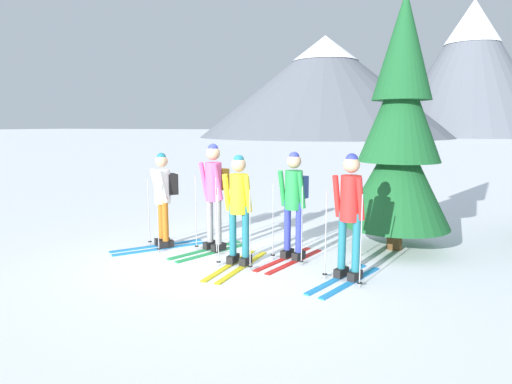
{
  "coord_description": "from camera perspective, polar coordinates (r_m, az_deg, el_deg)",
  "views": [
    {
      "loc": [
        2.82,
        -6.44,
        2.16
      ],
      "look_at": [
        0.17,
        0.38,
        1.05
      ],
      "focal_mm": 30.97,
      "sensor_mm": 36.0,
      "label": 1
    }
  ],
  "objects": [
    {
      "name": "pine_tree_mid",
      "position": [
        7.91,
        18.05,
        6.98
      ],
      "size": [
        1.8,
        1.8,
        4.35
      ],
      "color": "#51381E",
      "rests_on": "ground"
    },
    {
      "name": "skier_in_pink",
      "position": [
        7.56,
        -5.43,
        0.26
      ],
      "size": [
        0.9,
        1.57,
        1.85
      ],
      "color": "green",
      "rests_on": "ground"
    },
    {
      "name": "skier_in_red",
      "position": [
        6.23,
        12.01,
        -2.38
      ],
      "size": [
        0.81,
        1.59,
        1.78
      ],
      "color": "#1E84D1",
      "rests_on": "ground"
    },
    {
      "name": "skier_in_white",
      "position": [
        7.93,
        -11.89,
        -0.36
      ],
      "size": [
        1.29,
        1.49,
        1.69
      ],
      "color": "#1E84D1",
      "rests_on": "ground"
    },
    {
      "name": "skier_in_green",
      "position": [
        7.07,
        4.92,
        -0.92
      ],
      "size": [
        0.72,
        1.6,
        1.75
      ],
      "color": "red",
      "rests_on": "ground"
    },
    {
      "name": "mountain_ridge_distant",
      "position": [
        84.95,
        15.76,
        13.85
      ],
      "size": [
        60.97,
        49.28,
        24.62
      ],
      "color": "slate",
      "rests_on": "ground"
    },
    {
      "name": "ground_plane",
      "position": [
        7.35,
        -2.31,
        -8.46
      ],
      "size": [
        400.0,
        400.0,
        0.0
      ],
      "primitive_type": "plane",
      "color": "white"
    },
    {
      "name": "skier_in_yellow",
      "position": [
        6.77,
        -2.25,
        -1.75
      ],
      "size": [
        0.61,
        1.67,
        1.72
      ],
      "color": "yellow",
      "rests_on": "ground"
    }
  ]
}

